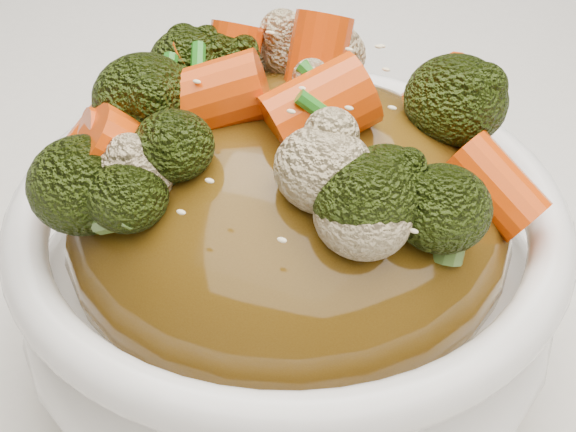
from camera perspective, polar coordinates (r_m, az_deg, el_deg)
The scene contains 8 objects.
tablecloth at distance 0.43m, azimuth 9.04°, elevation -8.84°, with size 1.20×0.80×0.04m, color white.
bowl at distance 0.37m, azimuth 0.00°, elevation -4.02°, with size 0.22×0.22×0.09m, color white, non-canonical shape.
sauce_base at distance 0.35m, azimuth 0.00°, elevation -0.39°, with size 0.18×0.18×0.10m, color #53380E.
carrots at distance 0.32m, azimuth 0.00°, elevation 8.65°, with size 0.18×0.18×0.05m, color #EC4A07, non-canonical shape.
broccoli at distance 0.32m, azimuth 0.00°, elevation 8.49°, with size 0.18×0.18×0.05m, color black, non-canonical shape.
cauliflower at distance 0.32m, azimuth 0.00°, elevation 8.17°, with size 0.18×0.18×0.04m, color beige, non-canonical shape.
scallions at distance 0.32m, azimuth 0.00°, elevation 8.81°, with size 0.13×0.13×0.02m, color #1F711A, non-canonical shape.
sesame_seeds at distance 0.32m, azimuth 0.00°, elevation 8.81°, with size 0.16×0.16×0.01m, color beige, non-canonical shape.
Camera 1 is at (0.08, -0.29, 1.04)m, focal length 55.00 mm.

